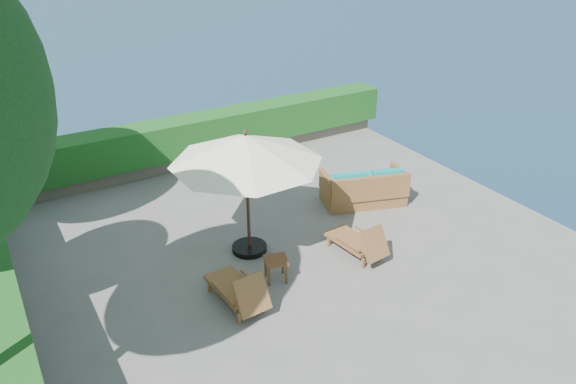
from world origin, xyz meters
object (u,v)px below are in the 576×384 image
side_table (276,263)px  wicker_loveseat (364,189)px  lounge_left (239,290)px  patio_umbrella (246,150)px  lounge_right (359,242)px

side_table → wicker_loveseat: bearing=26.0°
lounge_left → side_table: lounge_left is taller
patio_umbrella → side_table: (-0.02, -1.19, -1.94)m
lounge_left → lounge_right: 2.89m
lounge_left → patio_umbrella: bearing=53.1°
patio_umbrella → side_table: patio_umbrella is taller
lounge_right → patio_umbrella: bearing=137.7°
lounge_left → lounge_right: lounge_left is taller
patio_umbrella → wicker_loveseat: size_ratio=1.79×
patio_umbrella → lounge_right: bearing=-35.5°
lounge_left → wicker_loveseat: bearing=20.5°
wicker_loveseat → lounge_right: bearing=-112.2°
wicker_loveseat → lounge_left: bearing=-137.3°
lounge_right → side_table: size_ratio=2.65×
lounge_right → lounge_left: bearing=177.6°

